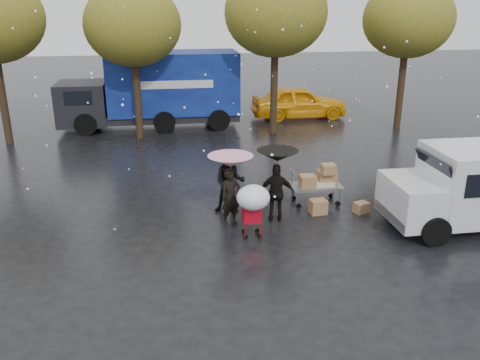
{
  "coord_description": "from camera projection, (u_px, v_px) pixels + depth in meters",
  "views": [
    {
      "loc": [
        -2.33,
        -12.18,
        5.86
      ],
      "look_at": [
        -0.37,
        1.0,
        1.06
      ],
      "focal_mm": 38.0,
      "sensor_mm": 36.0,
      "label": 1
    }
  ],
  "objects": [
    {
      "name": "box_ground_near",
      "position": [
        318.0,
        207.0,
        14.54
      ],
      "size": [
        0.49,
        0.41,
        0.41
      ],
      "primitive_type": "cube",
      "rotation": [
        0.0,
        0.0,
        0.1
      ],
      "color": "olive",
      "rests_on": "ground"
    },
    {
      "name": "person_black",
      "position": [
        277.0,
        193.0,
        13.86
      ],
      "size": [
        1.02,
        0.58,
        1.65
      ],
      "primitive_type": "imported",
      "rotation": [
        0.0,
        0.0,
        2.95
      ],
      "color": "black",
      "rests_on": "ground"
    },
    {
      "name": "person_middle",
      "position": [
        230.0,
        182.0,
        14.42
      ],
      "size": [
        0.99,
        0.83,
        1.83
      ],
      "primitive_type": "imported",
      "rotation": [
        0.0,
        0.0,
        -0.16
      ],
      "color": "black",
      "rests_on": "ground"
    },
    {
      "name": "shopping_cart",
      "position": [
        253.0,
        200.0,
        12.73
      ],
      "size": [
        0.84,
        0.84,
        1.46
      ],
      "color": "red",
      "rests_on": "ground"
    },
    {
      "name": "vendor_cart",
      "position": [
        319.0,
        181.0,
        15.08
      ],
      "size": [
        1.52,
        0.8,
        1.27
      ],
      "color": "slate",
      "rests_on": "ground"
    },
    {
      "name": "blue_truck",
      "position": [
        156.0,
        90.0,
        23.76
      ],
      "size": [
        8.3,
        2.6,
        3.5
      ],
      "color": "#0B105A",
      "rests_on": "ground"
    },
    {
      "name": "ground",
      "position": [
        259.0,
        229.0,
        13.64
      ],
      "size": [
        90.0,
        90.0,
        0.0
      ],
      "primitive_type": "plane",
      "color": "black",
      "rests_on": "ground"
    },
    {
      "name": "tree_row",
      "position": [
        206.0,
        19.0,
        21.18
      ],
      "size": [
        21.6,
        4.4,
        7.12
      ],
      "color": "black",
      "rests_on": "ground"
    },
    {
      "name": "person_pink",
      "position": [
        231.0,
        197.0,
        13.64
      ],
      "size": [
        0.69,
        0.58,
        1.59
      ],
      "primitive_type": "imported",
      "rotation": [
        0.0,
        0.0,
        0.41
      ],
      "color": "black",
      "rests_on": "ground"
    },
    {
      "name": "umbrella_pink",
      "position": [
        230.0,
        161.0,
        13.29
      ],
      "size": [
        1.21,
        1.21,
        1.97
      ],
      "color": "#4C4C4C",
      "rests_on": "ground"
    },
    {
      "name": "yellow_taxi",
      "position": [
        299.0,
        102.0,
        25.89
      ],
      "size": [
        4.84,
        1.99,
        1.64
      ],
      "primitive_type": "imported",
      "rotation": [
        0.0,
        0.0,
        1.58
      ],
      "color": "#F4A50C",
      "rests_on": "ground"
    },
    {
      "name": "umbrella_black",
      "position": [
        278.0,
        156.0,
        13.5
      ],
      "size": [
        1.12,
        1.12,
        2.04
      ],
      "color": "#4C4C4C",
      "rests_on": "ground"
    },
    {
      "name": "box_ground_far",
      "position": [
        361.0,
        207.0,
        14.62
      ],
      "size": [
        0.48,
        0.43,
        0.31
      ],
      "primitive_type": "cube",
      "rotation": [
        0.0,
        0.0,
        0.35
      ],
      "color": "olive",
      "rests_on": "ground"
    }
  ]
}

